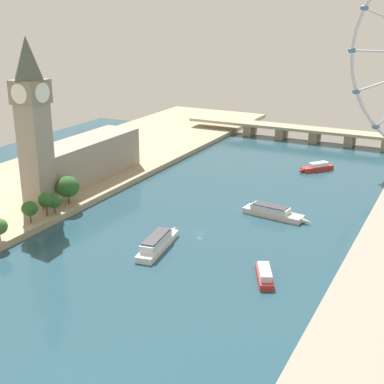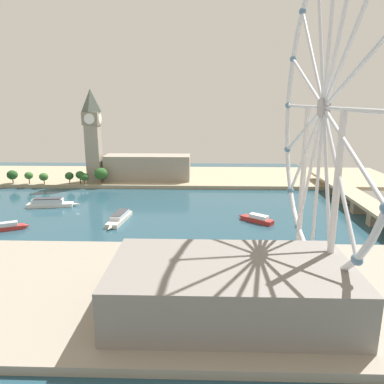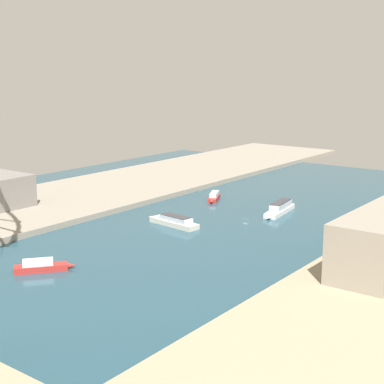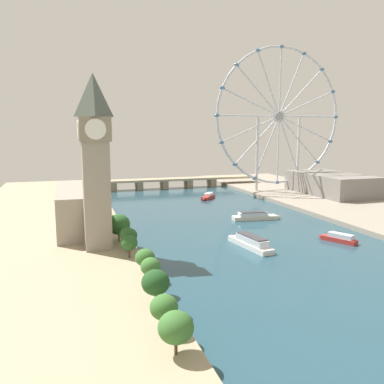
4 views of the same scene
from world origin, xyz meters
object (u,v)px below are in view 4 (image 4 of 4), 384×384
object	(u,v)px
tour_boat_2	(255,216)
tour_boat_3	(208,196)
ferris_wheel	(279,117)
tour_boat_0	(339,238)
clock_tower	(95,160)
river_bridge	(164,181)
parliament_block	(78,208)
tour_boat_1	(250,242)
riverside_hall	(331,184)

from	to	relation	value
tour_boat_2	tour_boat_3	bearing A→B (deg)	98.11
ferris_wheel	tour_boat_0	bearing A→B (deg)	-108.72
clock_tower	river_bridge	world-z (taller)	clock_tower
tour_boat_0	tour_boat_3	world-z (taller)	tour_boat_3
clock_tower	tour_boat_3	world-z (taller)	clock_tower
parliament_block	tour_boat_1	size ratio (longest dim) A/B	2.08
riverside_hall	tour_boat_2	distance (m)	119.20
parliament_block	tour_boat_2	world-z (taller)	parliament_block
tour_boat_0	ferris_wheel	bearing A→B (deg)	-44.47
clock_tower	tour_boat_2	bearing A→B (deg)	23.21
parliament_block	ferris_wheel	distance (m)	210.90
riverside_hall	tour_boat_0	xyz separation A→B (m)	(-84.72, -121.32, -9.76)
tour_boat_2	tour_boat_3	world-z (taller)	tour_boat_2
tour_boat_0	tour_boat_3	xyz separation A→B (m)	(-18.95, 144.84, -0.00)
parliament_block	tour_boat_3	xyz separation A→B (m)	(107.96, 82.56, -12.02)
clock_tower	parliament_block	world-z (taller)	clock_tower
clock_tower	river_bridge	distance (m)	218.88
clock_tower	tour_boat_1	distance (m)	83.63
parliament_block	tour_boat_3	world-z (taller)	parliament_block
river_bridge	tour_boat_2	size ratio (longest dim) A/B	5.78
ferris_wheel	river_bridge	distance (m)	126.56
ferris_wheel	tour_boat_2	xyz separation A→B (m)	(-70.55, -96.65, -66.87)
clock_tower	tour_boat_2	distance (m)	118.62
ferris_wheel	river_bridge	bearing A→B (deg)	147.08
parliament_block	tour_boat_2	bearing A→B (deg)	-0.96
parliament_block	riverside_hall	distance (m)	219.73
river_bridge	tour_boat_3	distance (m)	75.23
parliament_block	tour_boat_2	distance (m)	110.24
riverside_hall	tour_boat_2	bearing A→B (deg)	-149.18
ferris_wheel	tour_boat_2	bearing A→B (deg)	-126.13
riverside_hall	tour_boat_0	world-z (taller)	riverside_hall
tour_boat_2	clock_tower	bearing A→B (deg)	-149.78
ferris_wheel	clock_tower	bearing A→B (deg)	-140.87
tour_boat_0	tour_boat_3	distance (m)	146.08
tour_boat_0	tour_boat_1	distance (m)	47.87
clock_tower	parliament_block	distance (m)	55.05
riverside_hall	ferris_wheel	bearing A→B (deg)	131.35
parliament_block	river_bridge	world-z (taller)	parliament_block
ferris_wheel	tour_boat_3	xyz separation A→B (m)	(-72.18, -12.26, -67.10)
parliament_block	ferris_wheel	size ratio (longest dim) A/B	0.59
tour_boat_0	parliament_block	bearing A→B (deg)	38.11
clock_tower	riverside_hall	size ratio (longest dim) A/B	0.99
clock_tower	tour_boat_1	world-z (taller)	clock_tower
riverside_hall	tour_boat_2	world-z (taller)	riverside_hall
riverside_hall	tour_boat_0	size ratio (longest dim) A/B	3.86
parliament_block	tour_boat_1	xyz separation A→B (m)	(79.33, -57.16, -11.38)
parliament_block	river_bridge	size ratio (longest dim) A/B	0.38
clock_tower	river_bridge	xyz separation A→B (m)	(80.00, 200.38, -36.83)
tour_boat_0	tour_boat_3	size ratio (longest dim) A/B	0.97
ferris_wheel	tour_boat_1	world-z (taller)	ferris_wheel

